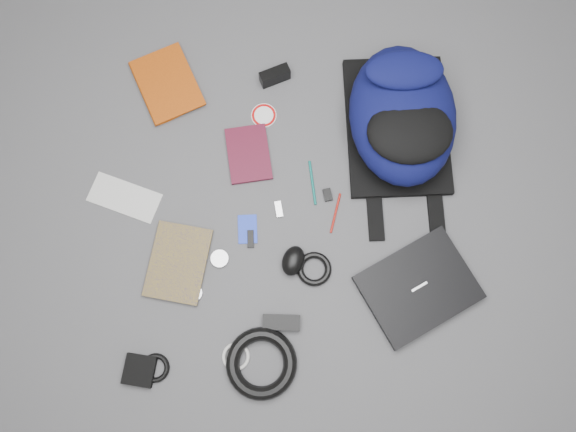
{
  "coord_description": "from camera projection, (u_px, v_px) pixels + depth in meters",
  "views": [
    {
      "loc": [
        -0.02,
        -0.37,
        1.74
      ],
      "look_at": [
        0.0,
        0.0,
        0.02
      ],
      "focal_mm": 35.0,
      "sensor_mm": 36.0,
      "label": 1
    }
  ],
  "objects": [
    {
      "name": "laptop",
      "position": [
        418.0,
        287.0,
        1.72
      ],
      "size": [
        0.4,
        0.37,
        0.03
      ],
      "primitive_type": "cube",
      "rotation": [
        0.0,
        0.0,
        0.45
      ],
      "color": "black",
      "rests_on": "ground"
    },
    {
      "name": "headphone_right",
      "position": [
        220.0,
        259.0,
        1.75
      ],
      "size": [
        0.07,
        0.07,
        0.01
      ],
      "primitive_type": "cylinder",
      "rotation": [
        0.0,
        0.0,
        0.41
      ],
      "color": "#A3A3A5",
      "rests_on": "ground"
    },
    {
      "name": "key_fob",
      "position": [
        328.0,
        195.0,
        1.79
      ],
      "size": [
        0.03,
        0.04,
        0.01
      ],
      "primitive_type": "cube",
      "rotation": [
        0.0,
        0.0,
        0.15
      ],
      "color": "black",
      "rests_on": "ground"
    },
    {
      "name": "usb_black",
      "position": [
        251.0,
        239.0,
        1.76
      ],
      "size": [
        0.02,
        0.06,
        0.01
      ],
      "primitive_type": "cube",
      "rotation": [
        0.0,
        0.0,
        -0.03
      ],
      "color": "black",
      "rests_on": "ground"
    },
    {
      "name": "pen_teal",
      "position": [
        312.0,
        183.0,
        1.8
      ],
      "size": [
        0.02,
        0.15,
        0.01
      ],
      "primitive_type": "cylinder",
      "rotation": [
        1.57,
        0.0,
        0.07
      ],
      "color": "#0A6259",
      "rests_on": "ground"
    },
    {
      "name": "compact_camera",
      "position": [
        275.0,
        76.0,
        1.86
      ],
      "size": [
        0.11,
        0.07,
        0.06
      ],
      "primitive_type": "cube",
      "rotation": [
        0.0,
        0.0,
        0.33
      ],
      "color": "black",
      "rests_on": "ground"
    },
    {
      "name": "pouch",
      "position": [
        139.0,
        370.0,
        1.67
      ],
      "size": [
        0.11,
        0.11,
        0.02
      ],
      "primitive_type": "cube",
      "rotation": [
        0.0,
        0.0,
        -0.22
      ],
      "color": "black",
      "rests_on": "ground"
    },
    {
      "name": "ground",
      "position": [
        288.0,
        217.0,
        1.78
      ],
      "size": [
        4.0,
        4.0,
        0.0
      ],
      "primitive_type": "plane",
      "color": "#4F4F51",
      "rests_on": "ground"
    },
    {
      "name": "envelope",
      "position": [
        125.0,
        198.0,
        1.79
      ],
      "size": [
        0.25,
        0.18,
        0.0
      ],
      "primitive_type": "cube",
      "rotation": [
        0.0,
        0.0,
        -0.41
      ],
      "color": "silver",
      "rests_on": "ground"
    },
    {
      "name": "pen_red",
      "position": [
        335.0,
        213.0,
        1.78
      ],
      "size": [
        0.05,
        0.13,
        0.01
      ],
      "primitive_type": "cylinder",
      "rotation": [
        1.57,
        0.0,
        -0.31
      ],
      "color": "#A0140C",
      "rests_on": "ground"
    },
    {
      "name": "comic_book",
      "position": [
        151.0,
        258.0,
        1.74
      ],
      "size": [
        0.23,
        0.27,
        0.02
      ],
      "primitive_type": "imported",
      "rotation": [
        0.0,
        0.0,
        -0.24
      ],
      "color": "#C1A20D",
      "rests_on": "ground"
    },
    {
      "name": "cable_coil",
      "position": [
        314.0,
        269.0,
        1.74
      ],
      "size": [
        0.14,
        0.14,
        0.02
      ],
      "primitive_type": "torus",
      "rotation": [
        0.0,
        0.0,
        0.3
      ],
      "color": "black",
      "rests_on": "ground"
    },
    {
      "name": "power_cord_coil",
      "position": [
        261.0,
        363.0,
        1.67
      ],
      "size": [
        0.22,
        0.22,
        0.04
      ],
      "primitive_type": "torus",
      "rotation": [
        0.0,
        0.0,
        0.02
      ],
      "color": "black",
      "rests_on": "ground"
    },
    {
      "name": "white_cable_coil",
      "position": [
        236.0,
        357.0,
        1.68
      ],
      "size": [
        0.1,
        0.1,
        0.01
      ],
      "primitive_type": "torus",
      "rotation": [
        0.0,
        0.0,
        0.23
      ],
      "color": "silver",
      "rests_on": "ground"
    },
    {
      "name": "sticker_disc",
      "position": [
        264.0,
        115.0,
        1.85
      ],
      "size": [
        0.11,
        0.11,
        0.0
      ],
      "primitive_type": "cylinder",
      "rotation": [
        0.0,
        0.0,
        -0.36
      ],
      "color": "white",
      "rests_on": "ground"
    },
    {
      "name": "power_brick",
      "position": [
        281.0,
        322.0,
        1.7
      ],
      "size": [
        0.12,
        0.06,
        0.03
      ],
      "primitive_type": "cube",
      "rotation": [
        0.0,
        0.0,
        -0.09
      ],
      "color": "black",
      "rests_on": "ground"
    },
    {
      "name": "mouse",
      "position": [
        293.0,
        261.0,
        1.73
      ],
      "size": [
        0.1,
        0.11,
        0.05
      ],
      "primitive_type": "ellipsoid",
      "rotation": [
        0.0,
        0.0,
        -0.38
      ],
      "color": "black",
      "rests_on": "ground"
    },
    {
      "name": "id_badge",
      "position": [
        248.0,
        229.0,
        1.77
      ],
      "size": [
        0.06,
        0.09,
        0.0
      ],
      "primitive_type": "cube",
      "rotation": [
        0.0,
        0.0,
        -0.01
      ],
      "color": "#1B36CC",
      "rests_on": "ground"
    },
    {
      "name": "headphone_left",
      "position": [
        194.0,
        293.0,
        1.72
      ],
      "size": [
        0.07,
        0.07,
        0.01
      ],
      "primitive_type": "cylinder",
      "rotation": [
        0.0,
        0.0,
        0.37
      ],
      "color": "#B3B3B6",
      "rests_on": "ground"
    },
    {
      "name": "backpack",
      "position": [
        402.0,
        115.0,
        1.74
      ],
      "size": [
        0.36,
        0.52,
        0.21
      ],
      "primitive_type": null,
      "rotation": [
        0.0,
        0.0,
        -0.02
      ],
      "color": "#080A33",
      "rests_on": "ground"
    },
    {
      "name": "earbud_coil",
      "position": [
        155.0,
        368.0,
        1.68
      ],
      "size": [
        0.1,
        0.1,
        0.02
      ],
      "primitive_type": "torus",
      "rotation": [
        0.0,
        0.0,
        -0.16
      ],
      "color": "black",
      "rests_on": "ground"
    },
    {
      "name": "usb_silver",
      "position": [
        279.0,
        209.0,
        1.78
      ],
      "size": [
        0.03,
        0.05,
        0.01
      ],
      "primitive_type": "cube",
      "rotation": [
        0.0,
        0.0,
        0.11
      ],
      "color": "#AEAEB0",
      "rests_on": "ground"
    },
    {
      "name": "dvd_case",
      "position": [
        249.0,
        154.0,
        1.82
      ],
      "size": [
        0.15,
        0.2,
        0.01
      ],
      "primitive_type": "cube",
      "rotation": [
        0.0,
        0.0,
        0.09
      ],
      "color": "#400C1B",
      "rests_on": "ground"
    },
    {
      "name": "textbook_red",
      "position": [
        142.0,
        95.0,
        1.86
      ],
      "size": [
        0.26,
        0.29,
        0.03
      ],
      "primitive_type": "imported",
      "rotation": [
        0.0,
        0.0,
        0.37
      ],
      "color": "#983708",
      "rests_on": "ground"
    }
  ]
}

